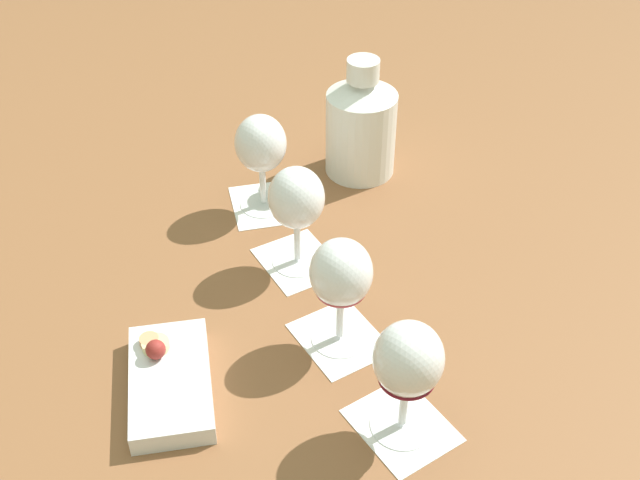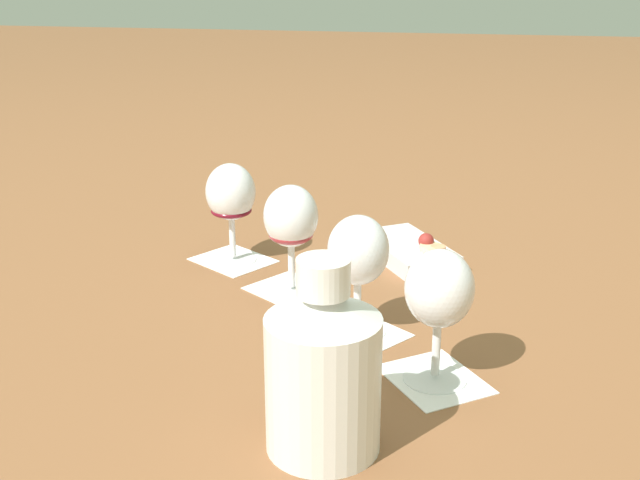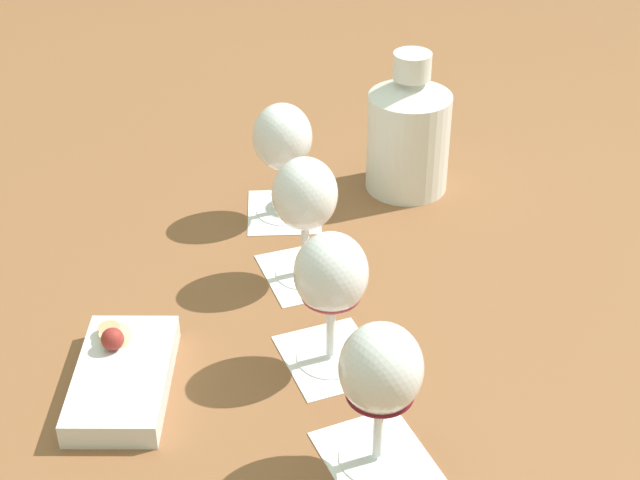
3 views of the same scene
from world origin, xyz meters
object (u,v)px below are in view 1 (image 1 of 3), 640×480
(wine_glass_1, at_px, (296,203))
(snack_dish, at_px, (170,380))
(wine_glass_3, at_px, (408,364))
(ceramic_vase, at_px, (361,124))
(wine_glass_2, at_px, (341,278))
(wine_glass_0, at_px, (261,149))

(wine_glass_1, height_order, snack_dish, wine_glass_1)
(wine_glass_3, height_order, ceramic_vase, ceramic_vase)
(wine_glass_1, xyz_separation_m, wine_glass_2, (0.11, -0.12, -0.00))
(wine_glass_0, bearing_deg, snack_dish, -80.59)
(wine_glass_2, height_order, snack_dish, wine_glass_2)
(wine_glass_0, relative_size, wine_glass_3, 1.00)
(wine_glass_0, xyz_separation_m, wine_glass_3, (0.33, -0.31, 0.00))
(ceramic_vase, bearing_deg, wine_glass_3, -63.51)
(wine_glass_1, relative_size, ceramic_vase, 0.78)
(ceramic_vase, height_order, snack_dish, ceramic_vase)
(wine_glass_1, distance_m, ceramic_vase, 0.25)
(wine_glass_1, height_order, ceramic_vase, ceramic_vase)
(wine_glass_3, bearing_deg, wine_glass_2, 139.88)
(wine_glass_2, bearing_deg, wine_glass_0, 134.82)
(snack_dish, bearing_deg, wine_glass_3, 11.97)
(ceramic_vase, bearing_deg, wine_glass_1, -89.10)
(wine_glass_2, relative_size, wine_glass_3, 1.00)
(wine_glass_0, distance_m, ceramic_vase, 0.18)
(wine_glass_1, distance_m, wine_glass_2, 0.16)
(wine_glass_0, height_order, wine_glass_1, same)
(wine_glass_3, bearing_deg, ceramic_vase, 116.49)
(wine_glass_2, height_order, wine_glass_3, same)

